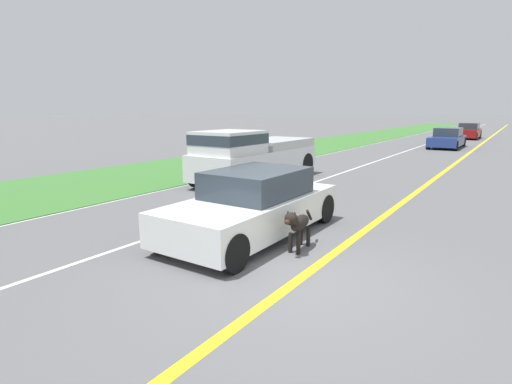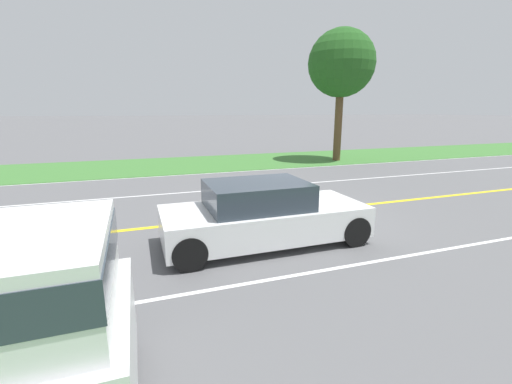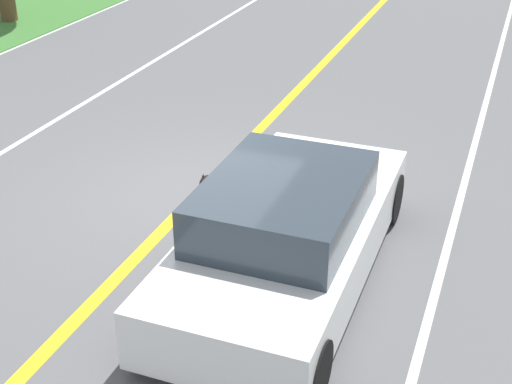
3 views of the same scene
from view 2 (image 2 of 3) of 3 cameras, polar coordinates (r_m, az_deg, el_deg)
name	(u,v)px [view 2 (image 2 of 3)]	position (r m, az deg, el deg)	size (l,w,h in m)	color
ground_plane	(286,213)	(9.78, 5.09, -3.54)	(400.00, 400.00, 0.00)	#5B5B5E
centre_divider_line	(286,213)	(9.78, 5.09, -3.51)	(0.18, 160.00, 0.01)	yellow
lane_edge_line_left	(225,172)	(16.23, -5.19, 3.30)	(0.14, 160.00, 0.01)	white
lane_dash_same_dir	(363,264)	(6.96, 17.33, -11.32)	(0.10, 160.00, 0.01)	white
lane_dash_oncoming	(248,188)	(12.94, -1.33, 0.74)	(0.10, 160.00, 0.01)	white
grass_verge_left	(211,163)	(19.12, -7.43, 4.80)	(6.00, 160.00, 0.03)	#3D7533
ego_car	(263,215)	(7.43, 1.13, -3.82)	(1.87, 4.38, 1.37)	white
dog	(259,204)	(8.68, 0.45, -2.09)	(0.31, 1.24, 0.84)	black
roadside_tree_left_near	(341,64)	(20.50, 14.06, 19.97)	(3.65, 3.65, 7.19)	brown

